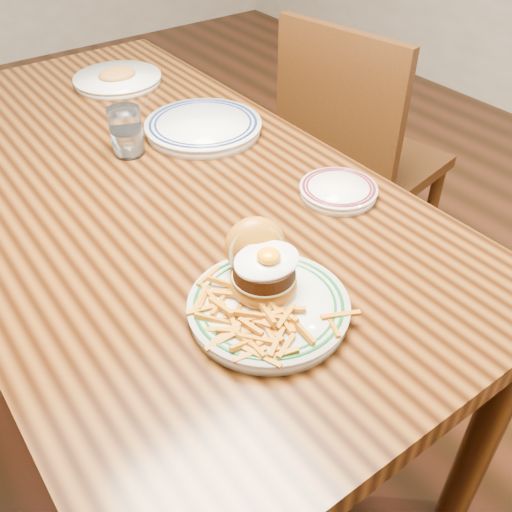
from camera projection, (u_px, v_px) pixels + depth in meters
floor at (173, 391)px, 1.72m from camera, size 6.00×6.00×0.00m
table at (146, 210)px, 1.30m from camera, size 0.85×1.60×0.75m
chair_right at (354, 157)px, 1.83m from camera, size 0.50×0.50×0.92m
main_plate at (266, 292)px, 0.90m from camera, size 0.26×0.27×0.12m
side_plate at (338, 190)px, 1.17m from camera, size 0.16×0.16×0.02m
rear_plate at (203, 126)px, 1.39m from camera, size 0.28×0.28×0.03m
water_glass at (127, 134)px, 1.29m from camera, size 0.07×0.07×0.11m
far_plate at (118, 79)px, 1.63m from camera, size 0.25×0.25×0.04m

